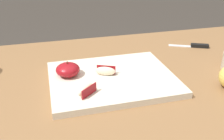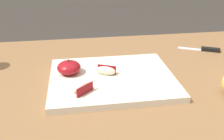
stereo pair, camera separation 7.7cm
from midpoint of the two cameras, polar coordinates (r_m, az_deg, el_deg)
The scene contains 6 objects.
dining_table at distance 0.88m, azimuth 1.09°, elevation -7.62°, with size 1.40×0.78×0.78m.
cutting_board at distance 0.78m, azimuth -2.81°, elevation -2.02°, with size 0.38×0.30×0.02m.
apple_half_skin_up at distance 0.79m, azimuth -12.63°, elevation 0.02°, with size 0.07×0.07×0.05m.
apple_wedge_back at distance 0.69m, azimuth -8.99°, elevation -4.48°, with size 0.06×0.06×0.03m.
apple_wedge_near_knife at distance 0.78m, azimuth -4.28°, elevation -0.25°, with size 0.06×0.04×0.03m.
paring_knife at distance 1.09m, azimuth 16.44°, elevation 5.19°, with size 0.15×0.08×0.01m.
Camera 1 is at (-0.24, -0.69, 1.16)m, focal length 40.85 mm.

